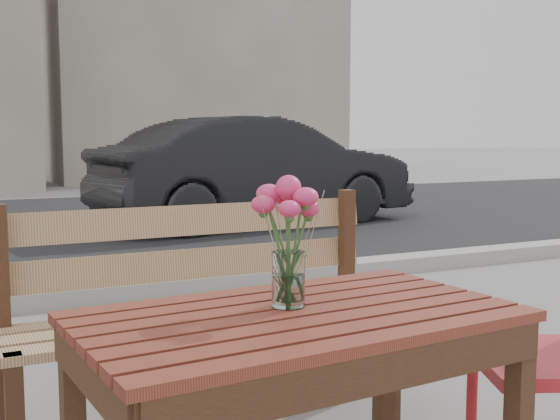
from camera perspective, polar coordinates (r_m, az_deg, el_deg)
name	(u,v)px	position (r m, az deg, el deg)	size (l,w,h in m)	color
street	(45,252)	(6.90, -18.57, -3.25)	(30.00, 8.12, 0.12)	black
main_table	(298,354)	(1.84, 1.49, -11.63)	(1.16, 0.73, 0.68)	maroon
main_bench	(200,290)	(2.62, -6.50, -6.49)	(1.48, 0.44, 0.92)	#886246
main_vase	(288,226)	(1.81, 0.69, -1.27)	(0.19, 0.19, 0.34)	white
parked_car	(257,171)	(8.74, -1.90, 3.19)	(1.40, 4.02, 1.32)	black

